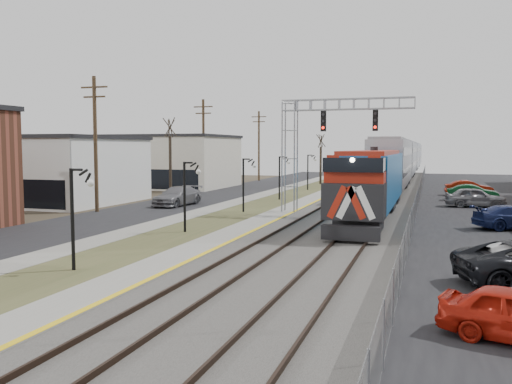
% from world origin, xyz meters
% --- Properties ---
extents(ground, '(160.00, 160.00, 0.00)m').
position_xyz_m(ground, '(0.00, 0.00, 0.00)').
color(ground, '#473D2D').
rests_on(ground, ground).
extents(street_west, '(7.00, 120.00, 0.04)m').
position_xyz_m(street_west, '(-11.50, 35.00, 0.02)').
color(street_west, black).
rests_on(street_west, ground).
extents(sidewalk, '(2.00, 120.00, 0.08)m').
position_xyz_m(sidewalk, '(-7.00, 35.00, 0.04)').
color(sidewalk, gray).
rests_on(sidewalk, ground).
extents(grass_median, '(4.00, 120.00, 0.06)m').
position_xyz_m(grass_median, '(-4.00, 35.00, 0.03)').
color(grass_median, '#414826').
rests_on(grass_median, ground).
extents(platform, '(2.00, 120.00, 0.24)m').
position_xyz_m(platform, '(-1.00, 35.00, 0.12)').
color(platform, gray).
rests_on(platform, ground).
extents(ballast_bed, '(8.00, 120.00, 0.20)m').
position_xyz_m(ballast_bed, '(4.00, 35.00, 0.10)').
color(ballast_bed, '#595651').
rests_on(ballast_bed, ground).
extents(platform_edge, '(0.24, 120.00, 0.01)m').
position_xyz_m(platform_edge, '(-0.12, 35.00, 0.24)').
color(platform_edge, gold).
rests_on(platform_edge, platform).
extents(track_near, '(1.58, 120.00, 0.15)m').
position_xyz_m(track_near, '(2.00, 35.00, 0.28)').
color(track_near, '#2D2119').
rests_on(track_near, ballast_bed).
extents(track_far, '(1.58, 120.00, 0.15)m').
position_xyz_m(track_far, '(5.50, 35.00, 0.28)').
color(track_far, '#2D2119').
rests_on(track_far, ballast_bed).
extents(train, '(3.00, 108.65, 5.33)m').
position_xyz_m(train, '(5.50, 72.26, 2.94)').
color(train, '#145CA4').
rests_on(train, ground).
extents(signal_gantry, '(9.00, 1.07, 8.15)m').
position_xyz_m(signal_gantry, '(1.22, 27.99, 5.59)').
color(signal_gantry, gray).
rests_on(signal_gantry, ground).
extents(lampposts, '(0.14, 62.14, 4.00)m').
position_xyz_m(lampposts, '(-4.00, 18.29, 2.00)').
color(lampposts, black).
rests_on(lampposts, ground).
extents(utility_poles, '(0.28, 80.28, 10.00)m').
position_xyz_m(utility_poles, '(-14.50, 25.00, 5.00)').
color(utility_poles, '#4C3823').
rests_on(utility_poles, ground).
extents(fence, '(0.04, 120.00, 1.60)m').
position_xyz_m(fence, '(8.20, 35.00, 0.80)').
color(fence, gray).
rests_on(fence, ground).
extents(buildings_west, '(14.00, 67.00, 7.00)m').
position_xyz_m(buildings_west, '(-21.00, 24.21, 3.01)').
color(buildings_west, beige).
rests_on(buildings_west, ground).
extents(bare_trees, '(12.30, 42.30, 5.95)m').
position_xyz_m(bare_trees, '(-12.66, 38.91, 2.70)').
color(bare_trees, '#382D23').
rests_on(bare_trees, ground).
extents(car_lot_e, '(4.78, 2.23, 1.58)m').
position_xyz_m(car_lot_e, '(12.57, 36.93, 0.79)').
color(car_lot_e, gray).
rests_on(car_lot_e, ground).
extents(car_lot_f, '(4.43, 1.65, 1.45)m').
position_xyz_m(car_lot_f, '(12.72, 42.21, 0.72)').
color(car_lot_f, '#0E4921').
rests_on(car_lot_f, ground).
extents(car_street_b, '(2.71, 5.53, 1.55)m').
position_xyz_m(car_street_b, '(-10.71, 30.71, 0.77)').
color(car_street_b, slate).
rests_on(car_street_b, ground).
extents(car_lot_g, '(4.65, 1.93, 1.50)m').
position_xyz_m(car_lot_g, '(12.77, 47.86, 0.75)').
color(car_lot_g, '#A3200C').
rests_on(car_lot_g, ground).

